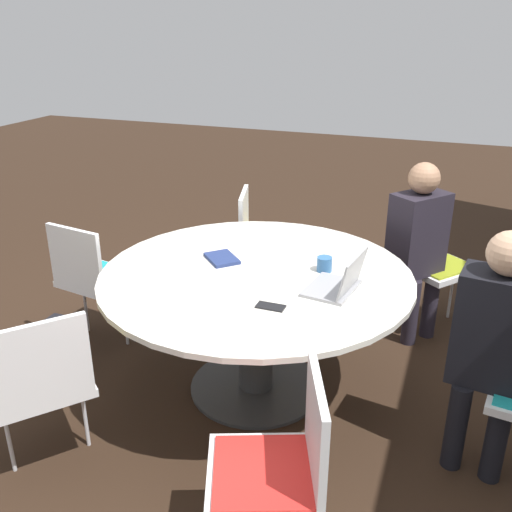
{
  "coord_description": "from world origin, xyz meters",
  "views": [
    {
      "loc": [
        2.66,
        1.0,
        2.04
      ],
      "look_at": [
        0.0,
        0.0,
        0.85
      ],
      "focal_mm": 40.0,
      "sensor_mm": 36.0,
      "label": 1
    }
  ],
  "objects_px": {
    "chair_2": "(261,237)",
    "person_1": "(419,239)",
    "spiral_notebook": "(222,258)",
    "person_0": "(495,337)",
    "coffee_cup": "(324,264)",
    "cell_phone": "(271,307)",
    "chair_1": "(432,255)",
    "chair_4": "(41,378)",
    "chair_5": "(281,461)",
    "chair_3": "(93,273)",
    "laptop": "(340,282)",
    "handbag": "(49,348)"
  },
  "relations": [
    {
      "from": "chair_4",
      "to": "laptop",
      "type": "distance_m",
      "value": 1.5
    },
    {
      "from": "chair_1",
      "to": "coffee_cup",
      "type": "relative_size",
      "value": 10.35
    },
    {
      "from": "chair_2",
      "to": "chair_1",
      "type": "bearing_deg",
      "value": 78.54
    },
    {
      "from": "spiral_notebook",
      "to": "cell_phone",
      "type": "distance_m",
      "value": 0.64
    },
    {
      "from": "chair_5",
      "to": "spiral_notebook",
      "type": "distance_m",
      "value": 1.41
    },
    {
      "from": "person_1",
      "to": "spiral_notebook",
      "type": "height_order",
      "value": "person_1"
    },
    {
      "from": "chair_1",
      "to": "laptop",
      "type": "distance_m",
      "value": 1.36
    },
    {
      "from": "person_1",
      "to": "handbag",
      "type": "distance_m",
      "value": 2.46
    },
    {
      "from": "chair_5",
      "to": "handbag",
      "type": "relative_size",
      "value": 2.4
    },
    {
      "from": "chair_1",
      "to": "chair_3",
      "type": "relative_size",
      "value": 1.0
    },
    {
      "from": "person_0",
      "to": "person_1",
      "type": "xyz_separation_m",
      "value": [
        -1.15,
        -0.45,
        0.0
      ]
    },
    {
      "from": "coffee_cup",
      "to": "cell_phone",
      "type": "bearing_deg",
      "value": -14.93
    },
    {
      "from": "chair_4",
      "to": "person_1",
      "type": "xyz_separation_m",
      "value": [
        -1.92,
        1.47,
        0.19
      ]
    },
    {
      "from": "chair_2",
      "to": "person_1",
      "type": "distance_m",
      "value": 1.18
    },
    {
      "from": "chair_4",
      "to": "person_1",
      "type": "distance_m",
      "value": 2.43
    },
    {
      "from": "chair_1",
      "to": "person_0",
      "type": "distance_m",
      "value": 1.46
    },
    {
      "from": "person_1",
      "to": "laptop",
      "type": "bearing_deg",
      "value": 22.04
    },
    {
      "from": "person_1",
      "to": "handbag",
      "type": "relative_size",
      "value": 3.37
    },
    {
      "from": "chair_2",
      "to": "coffee_cup",
      "type": "relative_size",
      "value": 10.35
    },
    {
      "from": "chair_3",
      "to": "handbag",
      "type": "relative_size",
      "value": 2.4
    },
    {
      "from": "chair_1",
      "to": "chair_4",
      "type": "height_order",
      "value": "same"
    },
    {
      "from": "chair_1",
      "to": "person_0",
      "type": "height_order",
      "value": "person_0"
    },
    {
      "from": "chair_5",
      "to": "laptop",
      "type": "relative_size",
      "value": 2.54
    },
    {
      "from": "chair_5",
      "to": "person_0",
      "type": "distance_m",
      "value": 1.16
    },
    {
      "from": "chair_5",
      "to": "spiral_notebook",
      "type": "relative_size",
      "value": 3.38
    },
    {
      "from": "person_0",
      "to": "cell_phone",
      "type": "bearing_deg",
      "value": 17.18
    },
    {
      "from": "chair_2",
      "to": "person_0",
      "type": "height_order",
      "value": "person_0"
    },
    {
      "from": "cell_phone",
      "to": "chair_4",
      "type": "bearing_deg",
      "value": -56.37
    },
    {
      "from": "person_0",
      "to": "handbag",
      "type": "distance_m",
      "value": 2.58
    },
    {
      "from": "chair_2",
      "to": "handbag",
      "type": "height_order",
      "value": "chair_2"
    },
    {
      "from": "chair_3",
      "to": "chair_4",
      "type": "distance_m",
      "value": 1.17
    },
    {
      "from": "chair_2",
      "to": "person_1",
      "type": "bearing_deg",
      "value": 67.0
    },
    {
      "from": "chair_5",
      "to": "chair_1",
      "type": "bearing_deg",
      "value": -30.69
    },
    {
      "from": "person_1",
      "to": "spiral_notebook",
      "type": "xyz_separation_m",
      "value": [
        0.87,
        -1.02,
        0.05
      ]
    },
    {
      "from": "chair_1",
      "to": "person_1",
      "type": "distance_m",
      "value": 0.32
    },
    {
      "from": "chair_3",
      "to": "coffee_cup",
      "type": "xyz_separation_m",
      "value": [
        -0.04,
        1.52,
        0.28
      ]
    },
    {
      "from": "cell_phone",
      "to": "handbag",
      "type": "relative_size",
      "value": 0.39
    },
    {
      "from": "chair_1",
      "to": "chair_2",
      "type": "bearing_deg",
      "value": -47.87
    },
    {
      "from": "chair_2",
      "to": "laptop",
      "type": "distance_m",
      "value": 1.49
    },
    {
      "from": "cell_phone",
      "to": "laptop",
      "type": "bearing_deg",
      "value": 136.39
    },
    {
      "from": "chair_2",
      "to": "person_0",
      "type": "relative_size",
      "value": 0.71
    },
    {
      "from": "chair_2",
      "to": "chair_5",
      "type": "distance_m",
      "value": 2.36
    },
    {
      "from": "chair_4",
      "to": "coffee_cup",
      "type": "height_order",
      "value": "chair_4"
    },
    {
      "from": "handbag",
      "to": "chair_2",
      "type": "bearing_deg",
      "value": 146.55
    },
    {
      "from": "person_0",
      "to": "coffee_cup",
      "type": "distance_m",
      "value": 0.95
    },
    {
      "from": "chair_2",
      "to": "chair_3",
      "type": "bearing_deg",
      "value": -53.95
    },
    {
      "from": "chair_3",
      "to": "laptop",
      "type": "distance_m",
      "value": 1.69
    },
    {
      "from": "laptop",
      "to": "coffee_cup",
      "type": "height_order",
      "value": "laptop"
    },
    {
      "from": "chair_3",
      "to": "coffee_cup",
      "type": "height_order",
      "value": "chair_3"
    },
    {
      "from": "chair_5",
      "to": "coffee_cup",
      "type": "xyz_separation_m",
      "value": [
        -1.23,
        -0.16,
        0.28
      ]
    }
  ]
}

